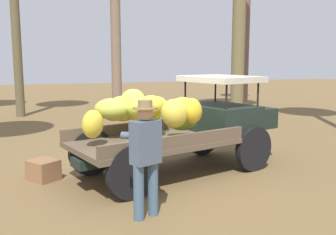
% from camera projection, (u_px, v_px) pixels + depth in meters
% --- Properties ---
extents(ground_plane, '(60.00, 60.00, 0.00)m').
position_uv_depth(ground_plane, '(165.00, 173.00, 7.54)').
color(ground_plane, brown).
extents(truck, '(4.66, 2.70, 1.89)m').
position_uv_depth(truck, '(182.00, 122.00, 7.58)').
color(truck, black).
rests_on(truck, ground).
extents(farmer, '(0.56, 0.53, 1.69)m').
position_uv_depth(farmer, '(145.00, 152.00, 5.28)').
color(farmer, '#445D77').
rests_on(farmer, ground).
extents(wooden_crate, '(0.65, 0.67, 0.38)m').
position_uv_depth(wooden_crate, '(43.00, 170.00, 7.08)').
color(wooden_crate, '#8E613F').
rests_on(wooden_crate, ground).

